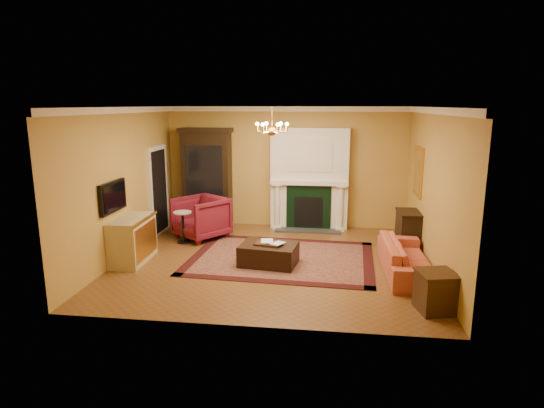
% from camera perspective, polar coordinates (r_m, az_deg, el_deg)
% --- Properties ---
extents(floor, '(6.00, 5.50, 0.02)m').
position_cam_1_polar(floor, '(9.12, -0.00, -7.21)').
color(floor, brown).
rests_on(floor, ground).
extents(ceiling, '(6.00, 5.50, 0.02)m').
position_cam_1_polar(ceiling, '(8.59, -0.00, 12.13)').
color(ceiling, silver).
rests_on(ceiling, wall_back).
extents(wall_back, '(6.00, 0.02, 3.00)m').
position_cam_1_polar(wall_back, '(11.44, 1.76, 4.61)').
color(wall_back, gold).
rests_on(wall_back, floor).
extents(wall_front, '(6.00, 0.02, 3.00)m').
position_cam_1_polar(wall_front, '(6.07, -3.33, -2.43)').
color(wall_front, gold).
rests_on(wall_front, floor).
extents(wall_left, '(0.02, 5.50, 3.00)m').
position_cam_1_polar(wall_left, '(9.58, -18.17, 2.47)').
color(wall_left, gold).
rests_on(wall_left, floor).
extents(wall_right, '(0.02, 5.50, 3.00)m').
position_cam_1_polar(wall_right, '(8.87, 19.67, 1.60)').
color(wall_right, gold).
rests_on(wall_right, floor).
extents(fireplace, '(1.90, 0.70, 2.50)m').
position_cam_1_polar(fireplace, '(11.26, 4.70, 2.87)').
color(fireplace, silver).
rests_on(fireplace, wall_back).
extents(crown_molding, '(6.00, 5.50, 0.12)m').
position_cam_1_polar(crown_molding, '(9.54, 0.74, 11.74)').
color(crown_molding, white).
rests_on(crown_molding, ceiling).
extents(doorway, '(0.08, 1.05, 2.10)m').
position_cam_1_polar(doorway, '(11.17, -14.07, 1.69)').
color(doorway, silver).
rests_on(doorway, wall_left).
extents(tv_panel, '(0.09, 0.95, 0.58)m').
position_cam_1_polar(tv_panel, '(9.05, -19.35, 0.87)').
color(tv_panel, black).
rests_on(tv_panel, wall_left).
extents(gilt_mirror, '(0.06, 0.76, 1.05)m').
position_cam_1_polar(gilt_mirror, '(10.19, 17.87, 3.91)').
color(gilt_mirror, gold).
rests_on(gilt_mirror, wall_right).
extents(chandelier, '(0.63, 0.55, 0.53)m').
position_cam_1_polar(chandelier, '(8.60, -0.00, 9.45)').
color(chandelier, '#BE8434').
rests_on(chandelier, ceiling).
extents(oriental_rug, '(3.79, 2.93, 0.01)m').
position_cam_1_polar(oriental_rug, '(9.26, 1.20, -6.78)').
color(oriental_rug, '#400D16').
rests_on(oriental_rug, floor).
extents(china_cabinet, '(1.19, 0.56, 2.37)m').
position_cam_1_polar(china_cabinet, '(11.58, -8.13, 3.02)').
color(china_cabinet, black).
rests_on(china_cabinet, floor).
extents(wingback_armchair, '(1.41, 1.40, 1.06)m').
position_cam_1_polar(wingback_armchair, '(10.63, -8.93, -1.46)').
color(wingback_armchair, maroon).
rests_on(wingback_armchair, floor).
extents(pedestal_table, '(0.40, 0.40, 0.72)m').
position_cam_1_polar(pedestal_table, '(10.36, -11.12, -2.58)').
color(pedestal_table, black).
rests_on(pedestal_table, floor).
extents(commode, '(0.60, 1.20, 0.89)m').
position_cam_1_polar(commode, '(9.39, -17.11, -4.30)').
color(commode, tan).
rests_on(commode, floor).
extents(coral_sofa, '(0.66, 2.10, 0.81)m').
position_cam_1_polar(coral_sofa, '(8.69, 16.61, -5.83)').
color(coral_sofa, '#B95C3A').
rests_on(coral_sofa, floor).
extents(end_table, '(0.61, 0.61, 0.59)m').
position_cam_1_polar(end_table, '(7.34, 19.86, -10.42)').
color(end_table, '#34200E').
rests_on(end_table, floor).
extents(console_table, '(0.45, 0.75, 0.81)m').
position_cam_1_polar(console_table, '(10.08, 16.70, -3.33)').
color(console_table, black).
rests_on(console_table, floor).
extents(leather_ottoman, '(1.16, 0.90, 0.40)m').
position_cam_1_polar(leather_ottoman, '(8.85, -0.41, -6.29)').
color(leather_ottoman, black).
rests_on(leather_ottoman, oriental_rug).
extents(ottoman_tray, '(0.56, 0.48, 0.03)m').
position_cam_1_polar(ottoman_tray, '(8.78, -0.43, -4.96)').
color(ottoman_tray, black).
rests_on(ottoman_tray, leather_ottoman).
extents(book_a, '(0.23, 0.06, 0.31)m').
position_cam_1_polar(book_a, '(8.76, -1.40, -3.84)').
color(book_a, gray).
rests_on(book_a, ottoman_tray).
extents(book_b, '(0.18, 0.12, 0.27)m').
position_cam_1_polar(book_b, '(8.71, 0.19, -4.06)').
color(book_b, gray).
rests_on(book_b, ottoman_tray).
extents(topiary_left, '(0.14, 0.14, 0.39)m').
position_cam_1_polar(topiary_left, '(11.22, 1.79, 4.16)').
color(topiary_left, tan).
rests_on(topiary_left, fireplace).
extents(topiary_right, '(0.16, 0.16, 0.42)m').
position_cam_1_polar(topiary_right, '(11.17, 8.50, 4.09)').
color(topiary_right, tan).
rests_on(topiary_right, fireplace).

